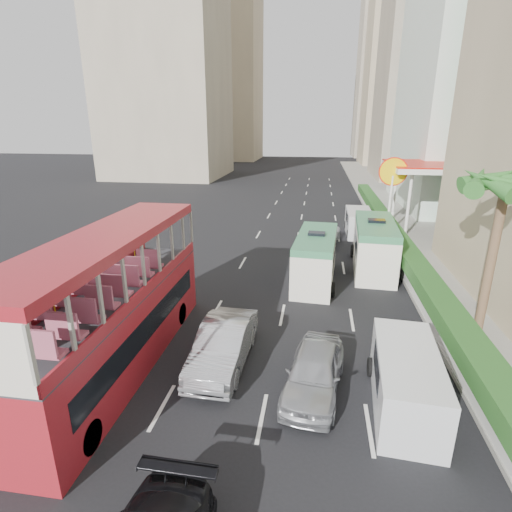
% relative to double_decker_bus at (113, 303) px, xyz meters
% --- Properties ---
extents(ground_plane, '(200.00, 200.00, 0.00)m').
position_rel_double_decker_bus_xyz_m(ground_plane, '(6.00, 0.00, -2.53)').
color(ground_plane, black).
rests_on(ground_plane, ground).
extents(double_decker_bus, '(2.50, 11.00, 5.06)m').
position_rel_double_decker_bus_xyz_m(double_decker_bus, '(0.00, 0.00, 0.00)').
color(double_decker_bus, maroon).
rests_on(double_decker_bus, ground).
extents(car_silver_lane_a, '(1.87, 4.95, 1.61)m').
position_rel_double_decker_bus_xyz_m(car_silver_lane_a, '(3.79, 0.67, -2.53)').
color(car_silver_lane_a, '#ABADB2').
rests_on(car_silver_lane_a, ground).
extents(car_silver_lane_b, '(2.35, 4.56, 1.49)m').
position_rel_double_decker_bus_xyz_m(car_silver_lane_b, '(7.14, -0.43, -2.53)').
color(car_silver_lane_b, '#ABADB2').
rests_on(car_silver_lane_b, ground).
extents(van_asset, '(3.06, 5.07, 1.32)m').
position_rel_double_decker_bus_xyz_m(van_asset, '(7.42, 17.09, -2.53)').
color(van_asset, silver).
rests_on(van_asset, ground).
extents(minibus_near, '(2.50, 6.28, 2.73)m').
position_rel_double_decker_bus_xyz_m(minibus_near, '(7.04, 9.57, -1.17)').
color(minibus_near, silver).
rests_on(minibus_near, ground).
extents(minibus_far, '(2.60, 6.80, 2.96)m').
position_rel_double_decker_bus_xyz_m(minibus_far, '(10.55, 12.14, -1.05)').
color(minibus_far, silver).
rests_on(minibus_far, ground).
extents(panel_van_near, '(2.19, 4.75, 1.85)m').
position_rel_double_decker_bus_xyz_m(panel_van_near, '(9.98, -0.74, -1.61)').
color(panel_van_near, silver).
rests_on(panel_van_near, ground).
extents(panel_van_far, '(1.92, 4.77, 1.91)m').
position_rel_double_decker_bus_xyz_m(panel_van_far, '(10.40, 20.48, -1.58)').
color(panel_van_far, silver).
rests_on(panel_van_far, ground).
extents(sidewalk, '(6.00, 120.00, 0.18)m').
position_rel_double_decker_bus_xyz_m(sidewalk, '(15.00, 25.00, -2.44)').
color(sidewalk, '#99968C').
rests_on(sidewalk, ground).
extents(kerb_wall, '(0.30, 44.00, 1.00)m').
position_rel_double_decker_bus_xyz_m(kerb_wall, '(12.20, 14.00, -1.85)').
color(kerb_wall, silver).
rests_on(kerb_wall, sidewalk).
extents(hedge, '(1.10, 44.00, 0.70)m').
position_rel_double_decker_bus_xyz_m(hedge, '(12.20, 14.00, -1.00)').
color(hedge, '#2D6626').
rests_on(hedge, kerb_wall).
extents(palm_tree, '(0.36, 0.36, 6.40)m').
position_rel_double_decker_bus_xyz_m(palm_tree, '(13.80, 4.00, 0.85)').
color(palm_tree, brown).
rests_on(palm_tree, sidewalk).
extents(shell_station, '(6.50, 8.00, 5.50)m').
position_rel_double_decker_bus_xyz_m(shell_station, '(16.00, 23.00, 0.22)').
color(shell_station, silver).
rests_on(shell_station, ground).
extents(tower_mid, '(16.00, 16.00, 50.00)m').
position_rel_double_decker_bus_xyz_m(tower_mid, '(24.00, 58.00, 22.47)').
color(tower_mid, tan).
rests_on(tower_mid, ground).
extents(tower_far_a, '(14.00, 14.00, 44.00)m').
position_rel_double_decker_bus_xyz_m(tower_far_a, '(23.00, 82.00, 19.47)').
color(tower_far_a, tan).
rests_on(tower_far_a, ground).
extents(tower_far_b, '(14.00, 14.00, 40.00)m').
position_rel_double_decker_bus_xyz_m(tower_far_b, '(23.00, 104.00, 17.47)').
color(tower_far_b, tan).
rests_on(tower_far_b, ground).
extents(tower_left_a, '(18.00, 18.00, 52.00)m').
position_rel_double_decker_bus_xyz_m(tower_left_a, '(-18.00, 55.00, 23.47)').
color(tower_left_a, tan).
rests_on(tower_left_a, ground).
extents(tower_left_b, '(16.00, 16.00, 46.00)m').
position_rel_double_decker_bus_xyz_m(tower_left_b, '(-16.00, 90.00, 20.47)').
color(tower_left_b, tan).
rests_on(tower_left_b, ground).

